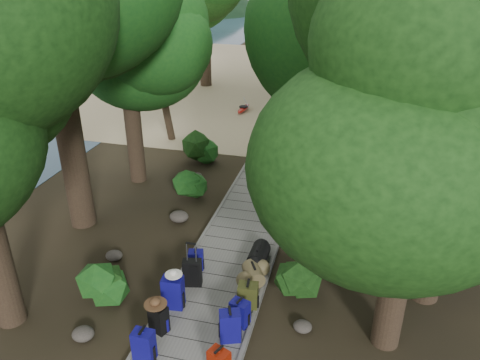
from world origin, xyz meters
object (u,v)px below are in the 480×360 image
(backpack_left_b, at_px, (159,317))
(backpack_right_d, at_px, (248,294))
(suitcase_on_boardwalk, at_px, (192,273))
(backpack_left_d, at_px, (196,259))
(duffel_right_black, at_px, (259,255))
(lone_suitcase_on_sand, at_px, (302,127))
(backpack_left_a, at_px, (144,344))
(duffel_right_khaki, at_px, (253,274))
(backpack_right_b, at_px, (230,325))
(backpack_left_c, at_px, (173,291))
(sun_lounger, at_px, (370,112))
(kayak, at_px, (243,108))
(backpack_right_c, at_px, (240,312))

(backpack_left_b, bearing_deg, backpack_right_d, 58.55)
(suitcase_on_boardwalk, bearing_deg, backpack_left_d, 88.69)
(duffel_right_black, relative_size, suitcase_on_boardwalk, 1.10)
(suitcase_on_boardwalk, xyz_separation_m, lone_suitcase_on_sand, (1.02, 10.25, -0.11))
(backpack_left_a, height_order, duffel_right_black, backpack_left_a)
(duffel_right_khaki, xyz_separation_m, suitcase_on_boardwalk, (-1.26, -0.44, 0.12))
(backpack_right_d, bearing_deg, backpack_right_b, -102.84)
(backpack_left_a, bearing_deg, duffel_right_khaki, 63.70)
(backpack_left_c, distance_m, duffel_right_black, 2.32)
(backpack_left_a, relative_size, sun_lounger, 0.34)
(backpack_left_d, bearing_deg, sun_lounger, 58.71)
(backpack_left_c, bearing_deg, duffel_right_khaki, 34.30)
(kayak, bearing_deg, sun_lounger, 4.61)
(sun_lounger, bearing_deg, kayak, -171.88)
(backpack_left_c, xyz_separation_m, duffel_right_black, (1.37, 1.87, -0.17))
(backpack_left_b, xyz_separation_m, kayak, (-1.86, 14.18, -0.27))
(duffel_right_black, bearing_deg, backpack_left_b, -116.94)
(backpack_left_c, relative_size, backpack_right_d, 1.28)
(backpack_left_d, xyz_separation_m, kayak, (-1.90, 12.13, -0.21))
(backpack_left_d, xyz_separation_m, sun_lounger, (3.82, 12.26, -0.02))
(backpack_left_a, xyz_separation_m, suitcase_on_boardwalk, (0.13, 2.19, -0.03))
(duffel_right_khaki, distance_m, suitcase_on_boardwalk, 1.34)
(backpack_left_c, height_order, duffel_right_khaki, backpack_left_c)
(backpack_left_b, height_order, sun_lounger, backpack_left_b)
(kayak, xyz_separation_m, sun_lounger, (5.72, 0.13, 0.19))
(backpack_left_d, xyz_separation_m, duffel_right_black, (1.35, 0.54, -0.04))
(duffel_right_khaki, bearing_deg, backpack_left_d, 146.88)
(backpack_left_a, relative_size, backpack_left_b, 1.09)
(backpack_left_c, bearing_deg, backpack_left_b, -97.31)
(backpack_left_a, distance_m, backpack_right_d, 2.32)
(lone_suitcase_on_sand, bearing_deg, backpack_left_a, -94.83)
(backpack_left_d, relative_size, backpack_right_d, 0.83)
(duffel_right_black, distance_m, kayak, 12.04)
(backpack_left_a, bearing_deg, sun_lounger, 77.13)
(backpack_left_b, distance_m, backpack_right_b, 1.38)
(suitcase_on_boardwalk, bearing_deg, backpack_right_c, -48.51)
(sun_lounger, bearing_deg, duffel_right_khaki, -94.34)
(backpack_left_a, xyz_separation_m, backpack_left_c, (-0.02, 1.44, 0.04))
(backpack_left_c, distance_m, duffel_right_khaki, 1.85)
(backpack_left_b, height_order, backpack_right_b, backpack_right_b)
(kayak, bearing_deg, backpack_left_d, -77.82)
(backpack_right_c, bearing_deg, backpack_left_b, -141.61)
(backpack_left_b, bearing_deg, backpack_right_b, 27.63)
(lone_suitcase_on_sand, xyz_separation_m, kayak, (-3.03, 2.46, -0.15))
(backpack_left_a, distance_m, backpack_left_c, 1.44)
(backpack_right_d, height_order, lone_suitcase_on_sand, backpack_right_d)
(backpack_right_d, xyz_separation_m, kayak, (-3.35, 13.10, -0.26))
(backpack_left_d, height_order, sun_lounger, sun_lounger)
(backpack_right_b, xyz_separation_m, duffel_right_khaki, (0.04, 1.79, -0.15))
(backpack_right_b, bearing_deg, backpack_right_c, 58.93)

